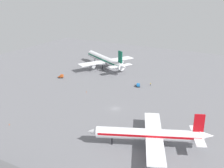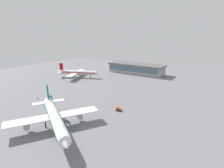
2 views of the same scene
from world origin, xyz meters
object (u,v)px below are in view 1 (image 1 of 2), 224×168
airplane_at_gate (105,60)px  safety_cone_near_gate (9,124)px  baggage_tug (61,76)px  safety_cone_mid_apron (86,92)px  airplane_taxiing (150,134)px  pushback_tractor (138,85)px  ground_crew_worker (150,84)px

airplane_at_gate → safety_cone_near_gate: bearing=123.9°
baggage_tug → safety_cone_near_gate: bearing=-94.5°
airplane_at_gate → safety_cone_mid_apron: airplane_at_gate is taller
airplane_taxiing → pushback_tractor: size_ratio=9.50×
pushback_tractor → baggage_tug: bearing=-103.7°
pushback_tractor → ground_crew_worker: size_ratio=2.87×
airplane_taxiing → safety_cone_mid_apron: 64.00m
airplane_at_gate → airplane_taxiing: bearing=158.9°
airplane_taxiing → ground_crew_worker: 68.63m
airplane_at_gate → safety_cone_near_gate: airplane_at_gate is taller
baggage_tug → safety_cone_mid_apron: baggage_tug is taller
safety_cone_near_gate → airplane_at_gate: bearing=94.2°
ground_crew_worker → safety_cone_near_gate: bearing=54.2°
airplane_at_gate → ground_crew_worker: bearing=-174.8°
pushback_tractor → safety_cone_near_gate: 78.92m
airplane_taxiing → pushback_tractor: airplane_taxiing is taller
ground_crew_worker → safety_cone_mid_apron: ground_crew_worker is taller
baggage_tug → ground_crew_worker: bearing=-8.3°
safety_cone_mid_apron → safety_cone_near_gate: bearing=-99.2°
airplane_at_gate → pushback_tractor: 45.95m
airplane_taxiing → safety_cone_mid_apron: bearing=-57.0°
safety_cone_near_gate → baggage_tug: bearing=108.5°
pushback_tractor → safety_cone_mid_apron: bearing=-68.6°
airplane_taxiing → baggage_tug: size_ratio=12.35×
safety_cone_mid_apron → pushback_tractor: bearing=45.7°
pushback_tractor → safety_cone_mid_apron: (-22.65, -23.21, -0.67)m
airplane_at_gate → baggage_tug: 38.08m
baggage_tug → ground_crew_worker: (57.78, 15.15, -0.31)m
pushback_tractor → baggage_tug: baggage_tug is taller
airplane_taxiing → safety_cone_near_gate: airplane_taxiing is taller
pushback_tractor → safety_cone_mid_apron: pushback_tractor is taller
safety_cone_near_gate → safety_cone_mid_apron: (8.05, 49.49, 0.00)m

